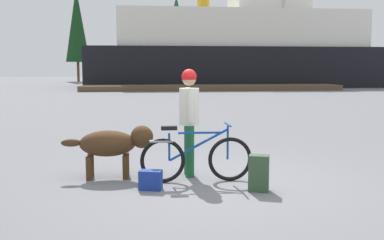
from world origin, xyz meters
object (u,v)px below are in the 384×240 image
(bicycle, at_px, (196,158))
(sailboat_moored, at_px, (282,81))
(person_cyclist, at_px, (189,112))
(handbag_pannier, at_px, (151,180))
(ferry_boat, at_px, (239,51))
(backpack, at_px, (259,173))
(dog, at_px, (114,144))

(bicycle, relative_size, sailboat_moored, 0.18)
(bicycle, height_order, person_cyclist, person_cyclist)
(handbag_pannier, xyz_separation_m, sailboat_moored, (12.07, 31.92, 0.39))
(ferry_boat, bearing_deg, backpack, -101.90)
(ferry_boat, bearing_deg, sailboat_moored, -42.31)
(bicycle, height_order, sailboat_moored, sailboat_moored)
(backpack, bearing_deg, person_cyclist, 130.37)
(bicycle, xyz_separation_m, handbag_pannier, (-0.70, -0.37, -0.23))
(bicycle, xyz_separation_m, sailboat_moored, (11.37, 31.55, 0.16))
(ferry_boat, xyz_separation_m, sailboat_moored, (3.15, -2.87, -2.68))
(dog, relative_size, backpack, 2.79)
(person_cyclist, bearing_deg, ferry_boat, 76.33)
(handbag_pannier, relative_size, ferry_boat, 0.01)
(dog, bearing_deg, backpack, -26.47)
(person_cyclist, height_order, handbag_pannier, person_cyclist)
(dog, height_order, sailboat_moored, sailboat_moored)
(bicycle, relative_size, handbag_pannier, 5.39)
(dog, xyz_separation_m, ferry_boat, (9.47, 33.99, 2.67))
(person_cyclist, bearing_deg, backpack, -49.63)
(person_cyclist, bearing_deg, bicycle, -82.74)
(dog, relative_size, ferry_boat, 0.05)
(handbag_pannier, height_order, sailboat_moored, sailboat_moored)
(bicycle, height_order, ferry_boat, ferry_boat)
(person_cyclist, height_order, ferry_boat, ferry_boat)
(bicycle, distance_m, handbag_pannier, 0.82)
(person_cyclist, xyz_separation_m, sailboat_moored, (11.42, 31.12, -0.51))
(backpack, bearing_deg, sailboat_moored, 71.86)
(backpack, distance_m, sailboat_moored, 33.85)
(bicycle, distance_m, sailboat_moored, 33.54)
(handbag_pannier, xyz_separation_m, ferry_boat, (8.91, 34.79, 3.08))
(bicycle, bearing_deg, dog, 161.19)
(handbag_pannier, bearing_deg, bicycle, 27.89)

